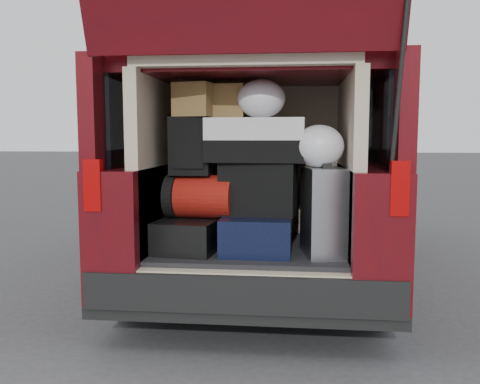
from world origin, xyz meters
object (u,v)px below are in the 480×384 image
Objects in this scene: black_hardshell at (191,234)px; silver_roller at (324,212)px; red_duffel at (201,196)px; backpack at (191,146)px; twotone_duffel at (256,140)px; navy_hardshell at (257,233)px; black_soft_case at (259,188)px.

silver_roller reaches higher than black_hardshell.
backpack reaches higher than red_duffel.
red_duffel is 0.52m from twotone_duffel.
silver_roller is at bearing -10.29° from twotone_duffel.
navy_hardshell is 0.98× the size of silver_roller.
black_soft_case is 0.32m from twotone_duffel.
twotone_duffel is at bearing 6.45° from red_duffel.
silver_roller is (0.42, -0.07, 0.16)m from navy_hardshell.
silver_roller is 0.64m from twotone_duffel.
red_duffel is 0.70× the size of twotone_duffel.
red_duffel is at bearing 175.94° from navy_hardshell.
red_duffel is (0.06, 0.04, 0.25)m from black_hardshell.
backpack is at bearing -174.63° from twotone_duffel.
backpack is at bearing 164.66° from silver_roller.
twotone_duffel is (0.37, -0.00, 0.37)m from red_duffel.
navy_hardshell is 0.86× the size of twotone_duffel.
silver_roller is 0.81m from red_duffel.
black_soft_case is at bearing 37.82° from twotone_duffel.
black_hardshell is 0.83× the size of twotone_duffel.
silver_roller is at bearing -0.66° from red_duffel.
twotone_duffel is at bearing 114.91° from navy_hardshell.
twotone_duffel reaches higher than black_hardshell.
navy_hardshell is (0.44, 0.01, 0.01)m from black_hardshell.
twotone_duffel reaches higher than red_duffel.
black_soft_case is at bearing 8.26° from red_duffel.
black_soft_case is at bearing 14.16° from black_hardshell.
backpack reaches higher than black_hardshell.
backpack is at bearing 179.29° from navy_hardshell.
twotone_duffel is (-0.01, 0.03, 0.61)m from navy_hardshell.
twotone_duffel is at bearing 5.66° from backpack.
navy_hardshell is at bearing -87.96° from black_soft_case.
black_soft_case is (0.38, 0.01, 0.06)m from red_duffel.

